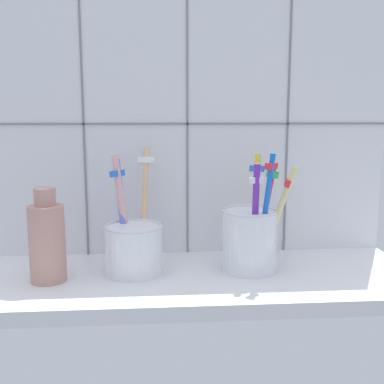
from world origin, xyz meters
The scene contains 5 objects.
counter_slab centered at (0.00, 0.00, 1.00)cm, with size 64.00×22.00×2.00cm, color silver.
tile_wall_back centered at (0.00, 12.00, 22.50)cm, with size 64.00×2.20×45.00cm.
toothbrush_cup_left centered at (-8.31, 1.71, 6.13)cm, with size 8.19×12.65×17.26cm.
toothbrush_cup_right centered at (8.42, 1.43, 7.01)cm, with size 10.21×10.22×17.21cm.
ceramic_vase centered at (-19.57, -0.91, 7.64)cm, with size 4.78×4.78×12.71cm.
Camera 1 is at (-4.91, -62.06, 24.04)cm, focal length 43.36 mm.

